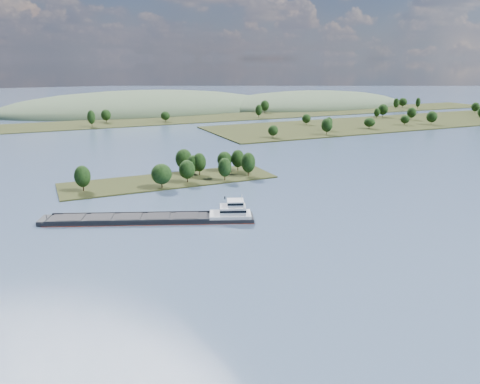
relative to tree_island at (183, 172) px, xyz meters
name	(u,v)px	position (x,y,z in m)	size (l,w,h in m)	color
ground	(215,219)	(-6.55, -59.27, -4.03)	(1800.00, 1800.00, 0.00)	#3D516A
tree_island	(183,172)	(0.00, 0.00, 0.00)	(100.00, 32.49, 13.27)	#262B13
right_bank	(386,123)	(225.43, 120.22, -3.04)	(320.00, 90.00, 14.23)	#262B13
back_shoreline	(112,123)	(1.81, 220.51, -3.36)	(900.00, 60.00, 15.18)	#262B13
hill_east	(310,106)	(253.45, 290.73, -4.03)	(260.00, 140.00, 36.00)	#41553A
hill_west	(144,110)	(53.45, 320.73, -4.03)	(320.00, 160.00, 44.00)	#41553A
cargo_barge	(163,218)	(-24.03, -53.48, -2.75)	(73.57, 35.51, 10.21)	black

